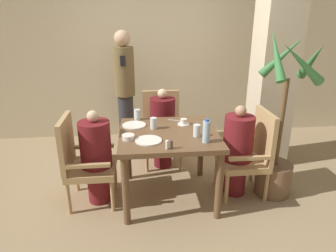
# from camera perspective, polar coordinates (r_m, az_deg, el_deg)

# --- Properties ---
(ground_plane) EXTENTS (16.00, 16.00, 0.00)m
(ground_plane) POSITION_cam_1_polar(r_m,az_deg,el_deg) (3.46, 0.08, -13.10)
(ground_plane) COLOR #9E8460
(wall_back) EXTENTS (8.00, 0.06, 2.80)m
(wall_back) POSITION_cam_1_polar(r_m,az_deg,el_deg) (4.84, -2.33, 14.38)
(wall_back) COLOR beige
(wall_back) RESTS_ON ground_plane
(pillar_stone) EXTENTS (0.46, 0.46, 2.70)m
(pillar_stone) POSITION_cam_1_polar(r_m,az_deg,el_deg) (4.06, 19.62, 11.33)
(pillar_stone) COLOR beige
(pillar_stone) RESTS_ON ground_plane
(dining_table) EXTENTS (1.01, 0.98, 0.77)m
(dining_table) POSITION_cam_1_polar(r_m,az_deg,el_deg) (3.14, 0.09, -3.05)
(dining_table) COLOR brown
(dining_table) RESTS_ON ground_plane
(chair_left_side) EXTENTS (0.50, 0.50, 0.96)m
(chair_left_side) POSITION_cam_1_polar(r_m,az_deg,el_deg) (3.26, -16.04, -6.17)
(chair_left_side) COLOR tan
(chair_left_side) RESTS_ON ground_plane
(diner_in_left_chair) EXTENTS (0.32, 0.32, 1.03)m
(diner_in_left_chair) POSITION_cam_1_polar(r_m,az_deg,el_deg) (3.22, -13.47, -5.66)
(diner_in_left_chair) COLOR maroon
(diner_in_left_chair) RESTS_ON ground_plane
(chair_far_side) EXTENTS (0.50, 0.50, 0.96)m
(chair_far_side) POSITION_cam_1_polar(r_m,az_deg,el_deg) (4.02, -1.20, -0.12)
(chair_far_side) COLOR tan
(chair_far_side) RESTS_ON ground_plane
(diner_in_far_chair) EXTENTS (0.32, 0.32, 1.05)m
(diner_in_far_chair) POSITION_cam_1_polar(r_m,az_deg,el_deg) (3.87, -1.03, -0.32)
(diner_in_far_chair) COLOR #5B1419
(diner_in_far_chair) RESTS_ON ground_plane
(chair_right_side) EXTENTS (0.50, 0.50, 0.96)m
(chair_right_side) POSITION_cam_1_polar(r_m,az_deg,el_deg) (3.42, 15.40, -4.80)
(chair_right_side) COLOR tan
(chair_right_side) RESTS_ON ground_plane
(diner_in_right_chair) EXTENTS (0.32, 0.32, 1.04)m
(diner_in_right_chair) POSITION_cam_1_polar(r_m,az_deg,el_deg) (3.35, 13.07, -4.46)
(diner_in_right_chair) COLOR maroon
(diner_in_right_chair) RESTS_ON ground_plane
(standing_host) EXTENTS (0.29, 0.33, 1.72)m
(standing_host) POSITION_cam_1_polar(r_m,az_deg,el_deg) (4.41, -8.24, 7.33)
(standing_host) COLOR #2D2D33
(standing_host) RESTS_ON ground_plane
(potted_palm) EXTENTS (0.52, 0.55, 1.81)m
(potted_palm) POSITION_cam_1_polar(r_m,az_deg,el_deg) (3.45, 20.23, -3.76)
(potted_palm) COLOR brown
(potted_palm) RESTS_ON ground_plane
(plate_main_left) EXTENTS (0.26, 0.26, 0.01)m
(plate_main_left) POSITION_cam_1_polar(r_m,az_deg,el_deg) (3.30, -6.46, 0.18)
(plate_main_left) COLOR white
(plate_main_left) RESTS_ON dining_table
(plate_main_right) EXTENTS (0.26, 0.26, 0.01)m
(plate_main_right) POSITION_cam_1_polar(r_m,az_deg,el_deg) (2.89, -3.75, -2.76)
(plate_main_right) COLOR white
(plate_main_right) RESTS_ON dining_table
(teacup_with_saucer) EXTENTS (0.13, 0.13, 0.07)m
(teacup_with_saucer) POSITION_cam_1_polar(r_m,az_deg,el_deg) (3.31, 2.99, 0.72)
(teacup_with_saucer) COLOR white
(teacup_with_saucer) RESTS_ON dining_table
(bowl_small) EXTENTS (0.12, 0.12, 0.05)m
(bowl_small) POSITION_cam_1_polar(r_m,az_deg,el_deg) (2.94, -7.59, -2.10)
(bowl_small) COLOR white
(bowl_small) RESTS_ON dining_table
(water_bottle) EXTENTS (0.07, 0.07, 0.23)m
(water_bottle) POSITION_cam_1_polar(r_m,az_deg,el_deg) (2.85, 7.33, -1.04)
(water_bottle) COLOR #A3C6DB
(water_bottle) RESTS_ON dining_table
(glass_tall_near) EXTENTS (0.07, 0.07, 0.12)m
(glass_tall_near) POSITION_cam_1_polar(r_m,az_deg,el_deg) (3.47, -5.89, 2.17)
(glass_tall_near) COLOR silver
(glass_tall_near) RESTS_ON dining_table
(glass_tall_mid) EXTENTS (0.07, 0.07, 0.12)m
(glass_tall_mid) POSITION_cam_1_polar(r_m,az_deg,el_deg) (3.18, -2.78, 0.51)
(glass_tall_mid) COLOR silver
(glass_tall_mid) RESTS_ON dining_table
(glass_tall_far) EXTENTS (0.07, 0.07, 0.12)m
(glass_tall_far) POSITION_cam_1_polar(r_m,az_deg,el_deg) (2.99, 5.49, -0.86)
(glass_tall_far) COLOR silver
(glass_tall_far) RESTS_ON dining_table
(salt_shaker) EXTENTS (0.03, 0.03, 0.08)m
(salt_shaker) POSITION_cam_1_polar(r_m,az_deg,el_deg) (2.70, -0.19, -3.59)
(salt_shaker) COLOR white
(salt_shaker) RESTS_ON dining_table
(pepper_shaker) EXTENTS (0.03, 0.03, 0.08)m
(pepper_shaker) POSITION_cam_1_polar(r_m,az_deg,el_deg) (2.71, 0.64, -3.60)
(pepper_shaker) COLOR #4C3D2D
(pepper_shaker) RESTS_ON dining_table
(fork_beside_plate) EXTENTS (0.16, 0.10, 0.00)m
(fork_beside_plate) POSITION_cam_1_polar(r_m,az_deg,el_deg) (3.44, 1.61, 1.05)
(fork_beside_plate) COLOR silver
(fork_beside_plate) RESTS_ON dining_table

